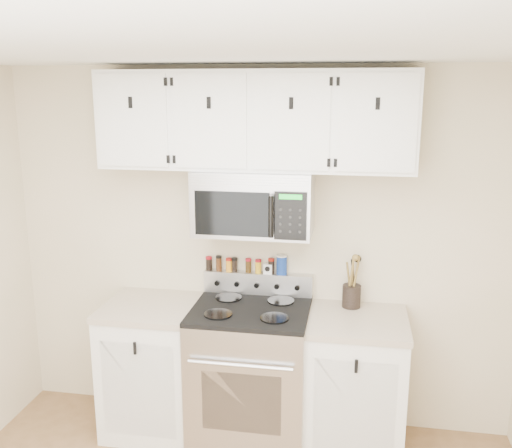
# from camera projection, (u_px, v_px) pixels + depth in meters

# --- Properties ---
(back_wall) EXTENTS (3.50, 0.01, 2.50)m
(back_wall) POSITION_uv_depth(u_px,v_px,m) (259.00, 251.00, 3.95)
(back_wall) COLOR #BDB58E
(back_wall) RESTS_ON floor
(ceiling) EXTENTS (3.50, 3.50, 0.01)m
(ceiling) POSITION_uv_depth(u_px,v_px,m) (175.00, 45.00, 1.99)
(ceiling) COLOR white
(ceiling) RESTS_ON back_wall
(range) EXTENTS (0.76, 0.65, 1.10)m
(range) POSITION_uv_depth(u_px,v_px,m) (251.00, 373.00, 3.83)
(range) COLOR #B7B7BA
(range) RESTS_ON floor
(base_cabinet_left) EXTENTS (0.64, 0.62, 0.92)m
(base_cabinet_left) POSITION_uv_depth(u_px,v_px,m) (154.00, 366.00, 3.97)
(base_cabinet_left) COLOR white
(base_cabinet_left) RESTS_ON floor
(base_cabinet_right) EXTENTS (0.64, 0.62, 0.92)m
(base_cabinet_right) POSITION_uv_depth(u_px,v_px,m) (355.00, 383.00, 3.74)
(base_cabinet_right) COLOR white
(base_cabinet_right) RESTS_ON floor
(microwave) EXTENTS (0.76, 0.44, 0.42)m
(microwave) POSITION_uv_depth(u_px,v_px,m) (254.00, 202.00, 3.68)
(microwave) COLOR #9E9EA3
(microwave) RESTS_ON back_wall
(upper_cabinets) EXTENTS (2.00, 0.35, 0.62)m
(upper_cabinets) POSITION_uv_depth(u_px,v_px,m) (255.00, 120.00, 3.59)
(upper_cabinets) COLOR white
(upper_cabinets) RESTS_ON back_wall
(utensil_crock) EXTENTS (0.12, 0.12, 0.36)m
(utensil_crock) POSITION_uv_depth(u_px,v_px,m) (352.00, 294.00, 3.80)
(utensil_crock) COLOR black
(utensil_crock) RESTS_ON base_cabinet_right
(kitchen_timer) EXTENTS (0.06, 0.05, 0.07)m
(kitchen_timer) POSITION_uv_depth(u_px,v_px,m) (268.00, 268.00, 3.93)
(kitchen_timer) COLOR white
(kitchen_timer) RESTS_ON range
(salt_canister) EXTENTS (0.07, 0.07, 0.14)m
(salt_canister) POSITION_uv_depth(u_px,v_px,m) (282.00, 265.00, 3.91)
(salt_canister) COLOR #153795
(salt_canister) RESTS_ON range
(spice_jar_0) EXTENTS (0.04, 0.04, 0.10)m
(spice_jar_0) POSITION_uv_depth(u_px,v_px,m) (209.00, 263.00, 4.00)
(spice_jar_0) COLOR black
(spice_jar_0) RESTS_ON range
(spice_jar_1) EXTENTS (0.04, 0.04, 0.11)m
(spice_jar_1) POSITION_uv_depth(u_px,v_px,m) (219.00, 263.00, 3.99)
(spice_jar_1) COLOR #462610
(spice_jar_1) RESTS_ON range
(spice_jar_2) EXTENTS (0.05, 0.05, 0.09)m
(spice_jar_2) POSITION_uv_depth(u_px,v_px,m) (229.00, 265.00, 3.98)
(spice_jar_2) COLOR orange
(spice_jar_2) RESTS_ON range
(spice_jar_3) EXTENTS (0.04, 0.04, 0.10)m
(spice_jar_3) POSITION_uv_depth(u_px,v_px,m) (234.00, 265.00, 3.97)
(spice_jar_3) COLOR black
(spice_jar_3) RESTS_ON range
(spice_jar_4) EXTENTS (0.04, 0.04, 0.10)m
(spice_jar_4) POSITION_uv_depth(u_px,v_px,m) (248.00, 265.00, 3.95)
(spice_jar_4) COLOR #3F2A0F
(spice_jar_4) RESTS_ON range
(spice_jar_5) EXTENTS (0.04, 0.04, 0.10)m
(spice_jar_5) POSITION_uv_depth(u_px,v_px,m) (258.00, 266.00, 3.94)
(spice_jar_5) COLOR gold
(spice_jar_5) RESTS_ON range
(spice_jar_6) EXTENTS (0.04, 0.04, 0.11)m
(spice_jar_6) POSITION_uv_depth(u_px,v_px,m) (271.00, 266.00, 3.93)
(spice_jar_6) COLOR black
(spice_jar_6) RESTS_ON range
(spice_jar_7) EXTENTS (0.04, 0.04, 0.09)m
(spice_jar_7) POSITION_uv_depth(u_px,v_px,m) (283.00, 268.00, 3.91)
(spice_jar_7) COLOR yellow
(spice_jar_7) RESTS_ON range
(spice_jar_8) EXTENTS (0.04, 0.04, 0.11)m
(spice_jar_8) POSITION_uv_depth(u_px,v_px,m) (284.00, 266.00, 3.91)
(spice_jar_8) COLOR #442710
(spice_jar_8) RESTS_ON range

